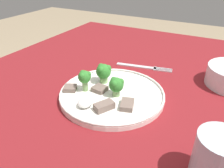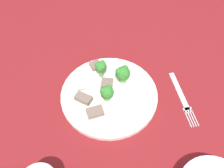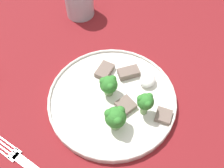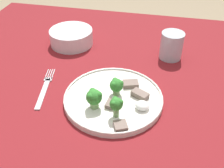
# 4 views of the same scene
# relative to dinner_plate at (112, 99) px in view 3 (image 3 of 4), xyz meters

# --- Properties ---
(table) EXTENTS (1.20, 1.10, 0.76)m
(table) POSITION_rel_dinner_plate_xyz_m (-0.05, 0.06, -0.10)
(table) COLOR maroon
(table) RESTS_ON ground_plane
(dinner_plate) EXTENTS (0.27, 0.27, 0.02)m
(dinner_plate) POSITION_rel_dinner_plate_xyz_m (0.00, 0.00, 0.00)
(dinner_plate) COLOR white
(dinner_plate) RESTS_ON table
(fork) EXTENTS (0.05, 0.19, 0.00)m
(fork) POSITION_rel_dinner_plate_xyz_m (-0.21, 0.01, -0.01)
(fork) COLOR silver
(fork) RESTS_ON table
(drinking_glass) EXTENTS (0.08, 0.08, 0.09)m
(drinking_glass) POSITION_rel_dinner_plate_xyz_m (0.14, 0.26, 0.03)
(drinking_glass) COLOR #B2C1CC
(drinking_glass) RESTS_ON table
(broccoli_floret_near_rim_left) EXTENTS (0.03, 0.03, 0.06)m
(broccoli_floret_near_rim_left) POSITION_rel_dinner_plate_xyz_m (0.02, -0.07, 0.04)
(broccoli_floret_near_rim_left) COLOR #7FA866
(broccoli_floret_near_rim_left) RESTS_ON dinner_plate
(broccoli_floret_center_left) EXTENTS (0.04, 0.04, 0.05)m
(broccoli_floret_center_left) POSITION_rel_dinner_plate_xyz_m (0.01, 0.02, 0.03)
(broccoli_floret_center_left) COLOR #7FA866
(broccoli_floret_center_left) RESTS_ON dinner_plate
(broccoli_floret_back_left) EXTENTS (0.04, 0.04, 0.05)m
(broccoli_floret_back_left) POSITION_rel_dinner_plate_xyz_m (-0.04, -0.05, 0.04)
(broccoli_floret_back_left) COLOR #7FA866
(broccoli_floret_back_left) RESTS_ON dinner_plate
(meat_slice_front_slice) EXTENTS (0.05, 0.04, 0.02)m
(meat_slice_front_slice) POSITION_rel_dinner_plate_xyz_m (0.07, 0.02, 0.01)
(meat_slice_front_slice) COLOR #756056
(meat_slice_front_slice) RESTS_ON dinner_plate
(meat_slice_middle_slice) EXTENTS (0.05, 0.04, 0.01)m
(meat_slice_middle_slice) POSITION_rel_dinner_plate_xyz_m (0.04, 0.06, 0.01)
(meat_slice_middle_slice) COLOR #756056
(meat_slice_middle_slice) RESTS_ON dinner_plate
(meat_slice_rear_slice) EXTENTS (0.04, 0.04, 0.01)m
(meat_slice_rear_slice) POSITION_rel_dinner_plate_xyz_m (0.01, -0.03, 0.01)
(meat_slice_rear_slice) COLOR #756056
(meat_slice_rear_slice) RESTS_ON dinner_plate
(meat_slice_edge_slice) EXTENTS (0.04, 0.04, 0.01)m
(meat_slice_edge_slice) POSITION_rel_dinner_plate_xyz_m (0.04, -0.11, 0.01)
(meat_slice_edge_slice) COLOR #756056
(meat_slice_edge_slice) RESTS_ON dinner_plate
(sauce_dollop) EXTENTS (0.04, 0.03, 0.02)m
(sauce_dollop) POSITION_rel_dinner_plate_xyz_m (0.08, -0.03, 0.01)
(sauce_dollop) COLOR white
(sauce_dollop) RESTS_ON dinner_plate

